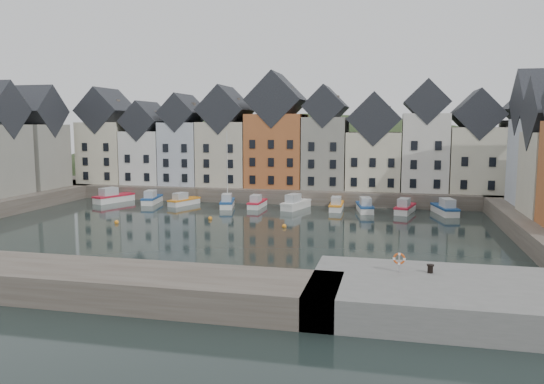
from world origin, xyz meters
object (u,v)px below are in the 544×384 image
(mooring_bollard, at_px, (430,268))
(life_ring_post, at_px, (399,259))
(boat_a, at_px, (113,197))
(boat_d, at_px, (227,202))

(mooring_bollard, xyz_separation_m, life_ring_post, (-2.02, -0.25, 0.55))
(boat_a, distance_m, boat_d, 18.44)
(boat_d, distance_m, life_ring_post, 43.17)
(mooring_bollard, height_order, life_ring_post, life_ring_post)
(mooring_bollard, bearing_deg, life_ring_post, -172.97)
(boat_d, bearing_deg, mooring_bollard, -67.97)
(boat_a, distance_m, life_ring_post, 55.94)
(boat_d, xyz_separation_m, life_ring_post, (23.46, -36.17, 2.15))
(boat_a, height_order, life_ring_post, life_ring_post)
(boat_a, bearing_deg, boat_d, 18.45)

